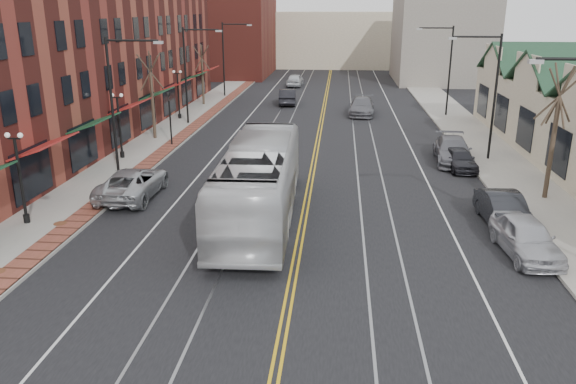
% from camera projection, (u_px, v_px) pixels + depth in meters
% --- Properties ---
extents(ground, '(160.00, 160.00, 0.00)m').
position_uv_depth(ground, '(283.00, 333.00, 17.52)').
color(ground, black).
rests_on(ground, ground).
extents(sidewalk_left, '(4.00, 120.00, 0.15)m').
position_uv_depth(sidewalk_left, '(134.00, 159.00, 37.46)').
color(sidewalk_left, gray).
rests_on(sidewalk_left, ground).
extents(sidewalk_right, '(4.00, 120.00, 0.15)m').
position_uv_depth(sidewalk_right, '(504.00, 168.00, 35.37)').
color(sidewalk_right, gray).
rests_on(sidewalk_right, ground).
extents(building_left, '(10.00, 50.00, 11.00)m').
position_uv_depth(building_left, '(72.00, 65.00, 42.99)').
color(building_left, maroon).
rests_on(building_left, ground).
extents(backdrop_left, '(14.00, 18.00, 14.00)m').
position_uv_depth(backdrop_left, '(223.00, 27.00, 82.93)').
color(backdrop_left, maroon).
rests_on(backdrop_left, ground).
extents(backdrop_mid, '(22.00, 14.00, 9.00)m').
position_uv_depth(backdrop_mid, '(332.00, 39.00, 96.51)').
color(backdrop_mid, '#BAAB8F').
rests_on(backdrop_mid, ground).
extents(backdrop_right, '(12.00, 16.00, 11.00)m').
position_uv_depth(backdrop_right, '(441.00, 40.00, 75.97)').
color(backdrop_right, slate).
rests_on(backdrop_right, ground).
extents(streetlight_l_1, '(3.33, 0.25, 8.00)m').
position_uv_depth(streetlight_l_1, '(119.00, 93.00, 32.04)').
color(streetlight_l_1, black).
rests_on(streetlight_l_1, sidewalk_left).
extents(streetlight_l_2, '(3.33, 0.25, 8.00)m').
position_uv_depth(streetlight_l_2, '(190.00, 66.00, 47.18)').
color(streetlight_l_2, black).
rests_on(streetlight_l_2, sidewalk_left).
extents(streetlight_l_3, '(3.33, 0.25, 8.00)m').
position_uv_depth(streetlight_l_3, '(227.00, 52.00, 62.31)').
color(streetlight_l_3, black).
rests_on(streetlight_l_3, sidewalk_left).
extents(streetlight_r_1, '(3.33, 0.25, 8.00)m').
position_uv_depth(streetlight_r_1, '(489.00, 84.00, 35.80)').
color(streetlight_r_1, black).
rests_on(streetlight_r_1, sidewalk_right).
extents(streetlight_r_2, '(3.33, 0.25, 8.00)m').
position_uv_depth(streetlight_r_2, '(445.00, 61.00, 50.93)').
color(streetlight_r_2, black).
rests_on(streetlight_r_2, sidewalk_right).
extents(lamppost_l_1, '(0.84, 0.28, 4.27)m').
position_uv_depth(lamppost_l_1, '(21.00, 180.00, 25.51)').
color(lamppost_l_1, black).
rests_on(lamppost_l_1, sidewalk_left).
extents(lamppost_l_2, '(0.84, 0.28, 4.27)m').
position_uv_depth(lamppost_l_2, '(120.00, 127.00, 36.86)').
color(lamppost_l_2, black).
rests_on(lamppost_l_2, sidewalk_left).
extents(lamppost_l_3, '(0.84, 0.28, 4.27)m').
position_uv_depth(lamppost_l_3, '(179.00, 96.00, 50.10)').
color(lamppost_l_3, black).
rests_on(lamppost_l_3, sidewalk_left).
extents(tree_left_near, '(1.78, 1.37, 6.48)m').
position_uv_depth(tree_left_near, '(152.00, 94.00, 42.10)').
color(tree_left_near, '#382B21').
rests_on(tree_left_near, sidewalk_left).
extents(tree_left_far, '(1.66, 1.28, 6.02)m').
position_uv_depth(tree_left_far, '(202.00, 73.00, 57.31)').
color(tree_left_far, '#382B21').
rests_on(tree_left_far, sidewalk_left).
extents(tree_right_mid, '(1.90, 1.46, 6.93)m').
position_uv_depth(tree_right_mid, '(555.00, 130.00, 28.50)').
color(tree_right_mid, '#382B21').
rests_on(tree_right_mid, sidewalk_right).
extents(manhole_far, '(0.60, 0.60, 0.02)m').
position_uv_depth(manhole_far, '(60.00, 223.00, 26.02)').
color(manhole_far, '#592D19').
rests_on(manhole_far, sidewalk_left).
extents(traffic_signal, '(0.18, 0.15, 3.80)m').
position_uv_depth(traffic_signal, '(170.00, 115.00, 40.41)').
color(traffic_signal, black).
rests_on(traffic_signal, sidewalk_left).
extents(transit_bus, '(3.49, 13.39, 3.71)m').
position_uv_depth(transit_bus, '(259.00, 182.00, 26.50)').
color(transit_bus, silver).
rests_on(transit_bus, ground).
extents(parked_suv, '(2.65, 5.72, 1.59)m').
position_uv_depth(parked_suv, '(133.00, 183.00, 29.89)').
color(parked_suv, '#ABAEB2').
rests_on(parked_suv, ground).
extents(parked_car_a, '(2.22, 4.73, 1.57)m').
position_uv_depth(parked_car_a, '(526.00, 237.00, 22.85)').
color(parked_car_a, '#B7B8BF').
rests_on(parked_car_a, ground).
extents(parked_car_b, '(1.85, 4.68, 1.52)m').
position_uv_depth(parked_car_b, '(504.00, 210.00, 26.01)').
color(parked_car_b, '#222328').
rests_on(parked_car_b, ground).
extents(parked_car_c, '(2.64, 5.67, 1.60)m').
position_uv_depth(parked_car_c, '(453.00, 150.00, 36.67)').
color(parked_car_c, slate).
rests_on(parked_car_c, ground).
extents(parked_car_d, '(1.96, 4.12, 1.36)m').
position_uv_depth(parked_car_d, '(459.00, 159.00, 35.07)').
color(parked_car_d, '#222228').
rests_on(parked_car_d, ground).
extents(distant_car_left, '(2.02, 4.95, 1.59)m').
position_uv_depth(distant_car_left, '(288.00, 97.00, 58.68)').
color(distant_car_left, black).
rests_on(distant_car_left, ground).
extents(distant_car_right, '(2.70, 5.76, 1.63)m').
position_uv_depth(distant_car_right, '(362.00, 106.00, 52.91)').
color(distant_car_right, slate).
rests_on(distant_car_right, ground).
extents(distant_car_far, '(2.15, 4.85, 1.62)m').
position_uv_depth(distant_car_far, '(295.00, 80.00, 72.13)').
color(distant_car_far, silver).
rests_on(distant_car_far, ground).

